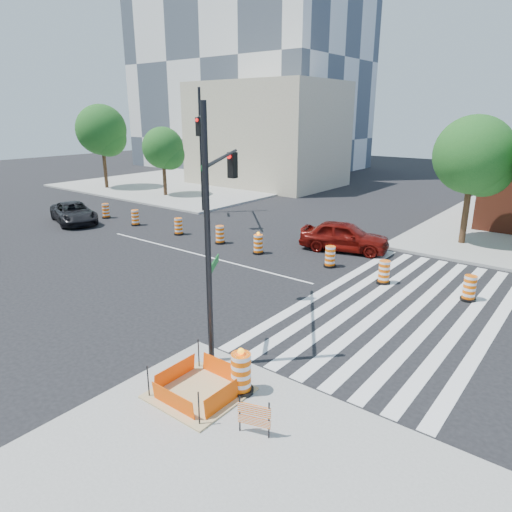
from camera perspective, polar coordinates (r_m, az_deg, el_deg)
The scene contains 23 objects.
ground at distance 24.11m, azimuth -7.19°, elevation 0.18°, with size 120.00×120.00×0.00m, color black.
sidewalk_nw at distance 49.00m, azimuth -7.25°, elevation 9.08°, with size 22.00×22.00×0.15m, color gray.
crosswalk_east at distance 18.47m, azimuth 17.78°, elevation -6.04°, with size 6.75×13.50×0.01m.
lane_centerline at distance 24.11m, azimuth -7.19°, elevation 0.19°, with size 14.00×0.12×0.01m, color silver.
excavation_pit at distance 12.40m, azimuth -7.10°, elevation -16.42°, with size 2.20×2.20×0.90m.
beige_midrise at distance 47.62m, azimuth 1.34°, elevation 14.93°, with size 14.00×10.00×10.00m, color tan.
red_coupe at distance 24.86m, azimuth 10.99°, elevation 2.45°, with size 1.89×4.70×1.60m, color #5E0C08.
dark_suv at distance 33.14m, azimuth -21.83°, elevation 5.04°, with size 2.28×4.95×1.38m, color black.
signal_pole_se at distance 13.69m, azimuth -4.87°, elevation 6.27°, with size 3.03×4.72×7.26m.
signal_pole_nw at distance 31.91m, azimuth -6.96°, elevation 14.09°, with size 4.66×4.81×8.66m.
pit_drum at distance 12.13m, azimuth -1.88°, elevation -14.55°, with size 0.65×0.65×1.28m.
barricade at distance 10.79m, azimuth -0.23°, elevation -19.30°, with size 0.75×0.28×0.92m.
tree_north_a at distance 46.71m, azimuth -18.67°, elevation 14.39°, with size 4.66×4.66×7.91m.
tree_north_b at distance 41.12m, azimuth -11.48°, elevation 12.83°, with size 3.55×3.53×6.00m.
tree_north_c at distance 27.35m, azimuth 25.61°, elevation 10.83°, with size 4.15×4.15×7.06m.
median_drum_0 at distance 33.93m, azimuth -18.25°, elevation 5.32°, with size 0.60×0.60×1.02m.
median_drum_1 at distance 31.13m, azimuth -14.85°, elevation 4.59°, with size 0.60×0.60×1.02m.
median_drum_2 at distance 28.16m, azimuth -9.66°, elevation 3.60°, with size 0.60×0.60×1.02m.
median_drum_3 at distance 25.93m, azimuth -4.52°, elevation 2.60°, with size 0.60×0.60×1.02m.
median_drum_4 at distance 23.96m, azimuth 0.28°, elevation 1.43°, with size 0.60×0.60×1.18m.
median_drum_5 at distance 22.18m, azimuth 9.24°, elevation -0.15°, with size 0.60×0.60×1.02m.
median_drum_6 at distance 20.53m, azimuth 15.70°, elevation -2.05°, with size 0.60×0.60×1.02m.
median_drum_7 at distance 19.88m, azimuth 25.11°, elevation -3.75°, with size 0.60×0.60×1.02m.
Camera 1 is at (16.45, -16.14, 7.11)m, focal length 32.00 mm.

